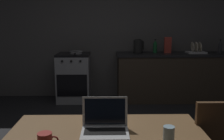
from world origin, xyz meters
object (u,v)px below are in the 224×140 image
at_px(dish_rack, 196,51).
at_px(electric_kettle, 138,47).
at_px(stove_oven, 74,77).
at_px(laptop, 105,126).
at_px(bottle_b, 155,46).
at_px(frying_pan, 76,52).
at_px(drinking_glass, 169,135).
at_px(bottle, 220,47).
at_px(cereal_box, 168,45).

bearing_deg(dish_rack, electric_kettle, 180.00).
relative_size(stove_oven, dish_rack, 2.66).
xyz_separation_m(laptop, bottle_b, (0.92, 3.19, 0.25)).
bearing_deg(frying_pan, stove_oven, 154.17).
relative_size(electric_kettle, drinking_glass, 2.37).
xyz_separation_m(bottle, dish_rack, (-0.43, 0.05, -0.08)).
bearing_deg(drinking_glass, dish_rack, 68.60).
bearing_deg(bottle, drinking_glass, -117.92).
xyz_separation_m(drinking_glass, cereal_box, (0.75, 3.30, 0.27)).
distance_m(cereal_box, bottle_b, 0.24).
xyz_separation_m(laptop, frying_pan, (-0.56, 3.08, 0.16)).
height_order(frying_pan, bottle_b, bottle_b).
distance_m(laptop, cereal_box, 3.35).
height_order(frying_pan, drinking_glass, frying_pan).
height_order(electric_kettle, bottle_b, electric_kettle).
bearing_deg(bottle, stove_oven, 179.00).
distance_m(stove_oven, dish_rack, 2.36).
relative_size(drinking_glass, dish_rack, 0.33).
relative_size(electric_kettle, bottle_b, 1.03).
bearing_deg(frying_pan, electric_kettle, 1.44).
relative_size(stove_oven, cereal_box, 3.02).
xyz_separation_m(electric_kettle, drinking_glass, (-0.19, -3.28, -0.25)).
distance_m(stove_oven, bottle_b, 1.65).
bearing_deg(dish_rack, bottle, -6.68).
bearing_deg(electric_kettle, drinking_glass, -93.32).
xyz_separation_m(stove_oven, bottle_b, (1.54, 0.08, 0.57)).
bearing_deg(dish_rack, bottle_b, 174.00).
relative_size(electric_kettle, dish_rack, 0.77).
bearing_deg(drinking_glass, stove_oven, 107.22).
relative_size(laptop, cereal_box, 1.07).
bearing_deg(laptop, drinking_glass, -33.84).
xyz_separation_m(cereal_box, dish_rack, (0.53, -0.02, -0.10)).
bearing_deg(drinking_glass, frying_pan, 106.47).
height_order(laptop, drinking_glass, laptop).
xyz_separation_m(bottle, frying_pan, (-2.68, 0.02, -0.10)).
distance_m(electric_kettle, bottle, 1.52).
xyz_separation_m(frying_pan, cereal_box, (1.71, 0.05, 0.13)).
distance_m(drinking_glass, bottle_b, 3.41).
bearing_deg(stove_oven, frying_pan, -25.83).
bearing_deg(cereal_box, frying_pan, -178.36).
bearing_deg(bottle_b, drinking_glass, -98.88).
distance_m(electric_kettle, bottle_b, 0.34).
xyz_separation_m(electric_kettle, cereal_box, (0.56, 0.02, 0.02)).
relative_size(frying_pan, cereal_box, 1.38).
height_order(bottle, frying_pan, bottle).
height_order(laptop, dish_rack, dish_rack).
height_order(drinking_glass, cereal_box, cereal_box).
bearing_deg(cereal_box, stove_oven, -179.27).
relative_size(stove_oven, bottle, 3.47).
bearing_deg(cereal_box, bottle_b, 165.16).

